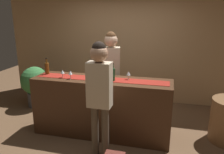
% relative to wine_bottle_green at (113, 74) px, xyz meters
% --- Properties ---
extents(ground_plane, '(10.00, 10.00, 0.00)m').
position_rel_wine_bottle_green_xyz_m(ground_plane, '(-0.22, 0.06, -1.15)').
color(ground_plane, brown).
extents(back_wall, '(6.00, 0.12, 2.90)m').
position_rel_wine_bottle_green_xyz_m(back_wall, '(-0.22, 1.96, 0.30)').
color(back_wall, tan).
rests_on(back_wall, ground).
extents(bar_counter, '(2.39, 0.60, 1.03)m').
position_rel_wine_bottle_green_xyz_m(bar_counter, '(-0.22, 0.06, -0.63)').
color(bar_counter, '#472B19').
rests_on(bar_counter, ground).
extents(counter_runner_cloth, '(2.27, 0.28, 0.01)m').
position_rel_wine_bottle_green_xyz_m(counter_runner_cloth, '(-0.22, 0.06, -0.11)').
color(counter_runner_cloth, maroon).
rests_on(counter_runner_cloth, bar_counter).
extents(wine_bottle_green, '(0.07, 0.07, 0.30)m').
position_rel_wine_bottle_green_xyz_m(wine_bottle_green, '(0.00, 0.00, 0.00)').
color(wine_bottle_green, '#194723').
rests_on(wine_bottle_green, bar_counter).
extents(wine_bottle_amber, '(0.07, 0.07, 0.30)m').
position_rel_wine_bottle_green_xyz_m(wine_bottle_amber, '(-1.27, 0.12, 0.00)').
color(wine_bottle_amber, brown).
rests_on(wine_bottle_amber, bar_counter).
extents(wine_glass_near_customer, '(0.07, 0.07, 0.14)m').
position_rel_wine_bottle_green_xyz_m(wine_glass_near_customer, '(-0.73, -0.06, -0.01)').
color(wine_glass_near_customer, silver).
rests_on(wine_glass_near_customer, bar_counter).
extents(wine_glass_mid_counter, '(0.07, 0.07, 0.14)m').
position_rel_wine_bottle_green_xyz_m(wine_glass_mid_counter, '(0.24, 0.14, -0.01)').
color(wine_glass_mid_counter, silver).
rests_on(wine_glass_mid_counter, bar_counter).
extents(wine_glass_far_end, '(0.07, 0.07, 0.14)m').
position_rel_wine_bottle_green_xyz_m(wine_glass_far_end, '(-0.89, -0.03, -0.01)').
color(wine_glass_far_end, silver).
rests_on(wine_glass_far_end, bar_counter).
extents(bartender, '(0.38, 0.27, 1.79)m').
position_rel_wine_bottle_green_xyz_m(bartender, '(-0.20, 0.64, -0.03)').
color(bartender, '#26262B').
rests_on(bartender, ground).
extents(customer_sipping, '(0.34, 0.25, 1.76)m').
position_rel_wine_bottle_green_xyz_m(customer_sipping, '(-0.05, -0.59, -0.05)').
color(customer_sipping, brown).
rests_on(customer_sipping, ground).
extents(potted_plant_tall, '(0.64, 0.64, 0.94)m').
position_rel_wine_bottle_green_xyz_m(potted_plant_tall, '(-2.07, 0.91, -0.60)').
color(potted_plant_tall, '#4C4C51').
rests_on(potted_plant_tall, ground).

